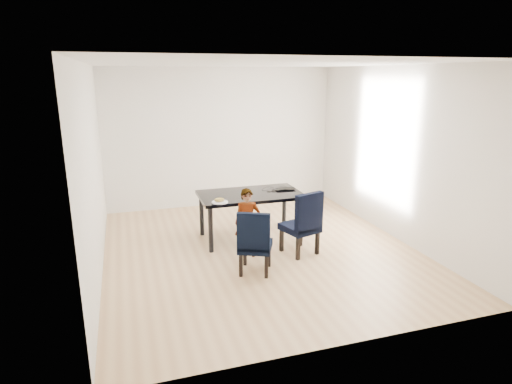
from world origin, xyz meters
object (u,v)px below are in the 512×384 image
object	(u,v)px
plate	(220,202)
chair_right	(300,222)
dining_table	(250,216)
child	(247,223)
laptop	(284,188)
chair_left	(255,241)

from	to	relation	value
plate	chair_right	bearing A→B (deg)	-21.54
dining_table	child	bearing A→B (deg)	-110.12
child	laptop	size ratio (longest dim) A/B	3.07
dining_table	chair_left	bearing A→B (deg)	-103.57
dining_table	plate	world-z (taller)	plate
chair_right	plate	bearing A→B (deg)	141.80
child	laptop	bearing A→B (deg)	58.07
plate	dining_table	bearing A→B (deg)	31.60
chair_right	laptop	size ratio (longest dim) A/B	2.93
child	laptop	distance (m)	1.15
child	plate	world-z (taller)	child
child	plate	size ratio (longest dim) A/B	4.15
chair_left	plate	size ratio (longest dim) A/B	3.64
chair_left	plate	xyz separation A→B (m)	(-0.28, 0.84, 0.32)
chair_right	laptop	xyz separation A→B (m)	(0.09, 0.86, 0.28)
chair_left	laptop	xyz separation A→B (m)	(0.89, 1.27, 0.32)
chair_right	plate	world-z (taller)	chair_right
chair_right	plate	xyz separation A→B (m)	(-1.09, 0.43, 0.28)
chair_left	chair_right	size ratio (longest dim) A/B	0.92
child	plate	bearing A→B (deg)	154.85
chair_right	child	world-z (taller)	child
dining_table	child	size ratio (longest dim) A/B	1.60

